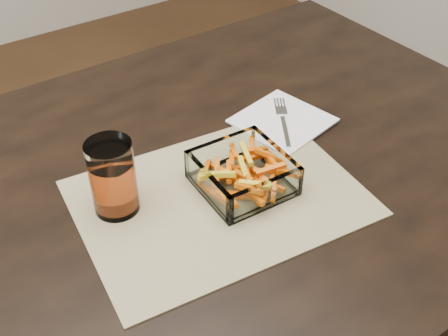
{
  "coord_description": "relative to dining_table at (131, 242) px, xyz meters",
  "views": [
    {
      "loc": [
        -0.25,
        -0.64,
        1.37
      ],
      "look_at": [
        0.16,
        -0.05,
        0.78
      ],
      "focal_mm": 45.0,
      "sensor_mm": 36.0,
      "label": 1
    }
  ],
  "objects": [
    {
      "name": "glass_bowl",
      "position": [
        0.18,
        -0.07,
        0.11
      ],
      "size": [
        0.15,
        0.15,
        0.06
      ],
      "rotation": [
        0.0,
        0.0,
        -0.06
      ],
      "color": "white",
      "rests_on": "placemat"
    },
    {
      "name": "fork",
      "position": [
        0.36,
        0.03,
        0.1
      ],
      "size": [
        0.1,
        0.15,
        0.0
      ],
      "rotation": [
        0.0,
        0.0,
        -0.57
      ],
      "color": "silver",
      "rests_on": "napkin"
    },
    {
      "name": "placemat",
      "position": [
        0.13,
        -0.07,
        0.09
      ],
      "size": [
        0.49,
        0.38,
        0.0
      ],
      "primitive_type": "cube",
      "rotation": [
        0.0,
        0.0,
        -0.12
      ],
      "color": "tan",
      "rests_on": "dining_table"
    },
    {
      "name": "napkin",
      "position": [
        0.36,
        0.03,
        0.09
      ],
      "size": [
        0.18,
        0.18,
        0.0
      ],
      "primitive_type": "cube",
      "rotation": [
        0.0,
        0.0,
        0.2
      ],
      "color": "white",
      "rests_on": "placemat"
    },
    {
      "name": "dining_table",
      "position": [
        0.0,
        0.0,
        0.0
      ],
      "size": [
        1.6,
        0.9,
        0.75
      ],
      "color": "black",
      "rests_on": "ground"
    },
    {
      "name": "tumbler",
      "position": [
        -0.01,
        -0.0,
        0.15
      ],
      "size": [
        0.07,
        0.07,
        0.13
      ],
      "color": "white",
      "rests_on": "placemat"
    }
  ]
}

